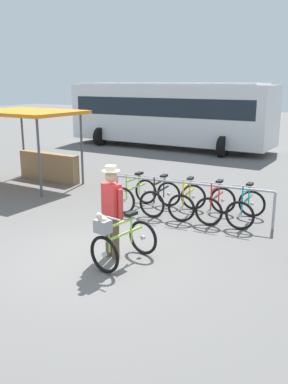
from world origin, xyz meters
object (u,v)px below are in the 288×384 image
racked_bike_red (216,204)px  racked_bike_teal (246,208)px  market_stall (38,139)px  racked_bike_yellow (188,201)px  racked_bike_lime (135,194)px  racked_bike_black (161,198)px  featured_bicycle (120,239)px  bus_distant (169,112)px  person_with_featured_bike (112,208)px

racked_bike_red → racked_bike_teal: (0.70, 0.07, -0.00)m
racked_bike_red → market_stall: market_stall is taller
racked_bike_yellow → racked_bike_red: same height
racked_bike_lime → racked_bike_black: 0.70m
racked_bike_yellow → market_stall: 5.65m
racked_bike_teal → featured_bicycle: (-1.26, -3.33, 0.12)m
racked_bike_lime → market_stall: bearing=167.5°
racked_bike_yellow → market_stall: market_stall is taller
racked_bike_red → bus_distant: 11.17m
racked_bike_lime → person_with_featured_bike: bearing=-66.8°
racked_bike_yellow → person_with_featured_bike: 3.02m
racked_bike_black → market_stall: (-4.81, 0.84, 1.03)m
bus_distant → person_with_featured_bike: bearing=-67.9°
racked_bike_red → market_stall: bearing=173.5°
racked_bike_yellow → racked_bike_teal: size_ratio=1.04×
racked_bike_lime → racked_bike_black: same height
racked_bike_black → featured_bicycle: 3.23m
racked_bike_lime → bus_distant: 10.40m
racked_bike_lime → racked_bike_yellow: (1.39, 0.14, 0.00)m
racked_bike_red → featured_bicycle: size_ratio=0.89×
racked_bike_black → racked_bike_teal: size_ratio=1.01×
racked_bike_yellow → person_with_featured_bike: bearing=-93.6°
person_with_featured_bike → racked_bike_lime: bearing=113.2°
person_with_featured_bike → bus_distant: 13.41m
featured_bicycle → market_stall: size_ratio=0.39×
racked_bike_lime → racked_bike_black: size_ratio=1.00×
racked_bike_lime → market_stall: (-4.11, 0.91, 1.03)m
featured_bicycle → racked_bike_lime: bearing=116.5°
racked_bike_yellow → bus_distant: (-5.23, 9.44, 1.37)m
racked_bike_yellow → bus_distant: size_ratio=0.12×
racked_bike_black → racked_bike_yellow: 0.70m
racked_bike_yellow → market_stall: size_ratio=0.37×
racked_bike_lime → racked_bike_red: size_ratio=1.03×
featured_bicycle → person_with_featured_bike: person_with_featured_bike is taller
racked_bike_red → featured_bicycle: bearing=-99.8°
racked_bike_teal → person_with_featured_bike: person_with_featured_bike is taller
featured_bicycle → market_stall: bearing=144.9°
racked_bike_yellow → racked_bike_lime: bearing=-174.4°
racked_bike_teal → person_with_featured_bike: 3.52m
person_with_featured_bike → market_stall: (-5.32, 3.74, 0.45)m
market_stall → person_with_featured_bike: bearing=-35.1°
market_stall → racked_bike_black: bearing=-10.0°
racked_bike_lime → person_with_featured_bike: size_ratio=0.66×
racked_bike_red → featured_bicycle: featured_bicycle is taller
featured_bicycle → market_stall: 6.95m
racked_bike_black → racked_bike_yellow: size_ratio=0.97×
racked_bike_lime → racked_bike_black: bearing=5.6°
racked_bike_teal → market_stall: size_ratio=0.35×
racked_bike_black → bus_distant: size_ratio=0.11×
racked_bike_lime → featured_bicycle: size_ratio=0.92×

